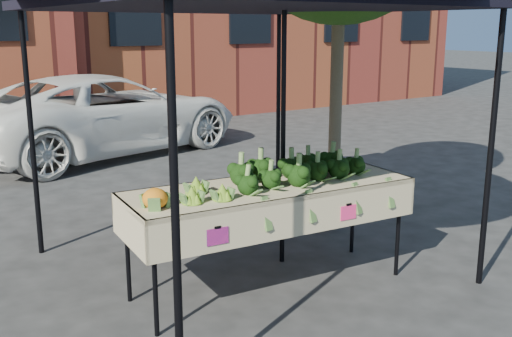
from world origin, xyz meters
name	(u,v)px	position (x,y,z in m)	size (l,w,h in m)	color
ground	(279,278)	(0.00, 0.00, 0.00)	(90.00, 90.00, 0.00)	#252527
table	(270,237)	(-0.18, -0.10, 0.45)	(2.47, 1.05, 0.90)	beige
canopy	(246,120)	(-0.09, 0.39, 1.37)	(3.16, 3.16, 2.74)	black
broccoli_heap	(295,166)	(0.10, -0.07, 1.02)	(1.35, 0.55, 0.23)	black
romanesco_cluster	(200,187)	(-0.84, -0.11, 0.99)	(0.41, 0.45, 0.18)	#91B636
cauliflower_pair	(155,197)	(-1.23, -0.15, 0.98)	(0.18, 0.18, 0.16)	orange
vehicle	(99,7)	(0.79, 6.05, 2.48)	(2.28, 1.38, 4.95)	white
street_tree	(337,52)	(1.30, 0.76, 1.91)	(1.94, 1.94, 3.82)	#1E4C14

